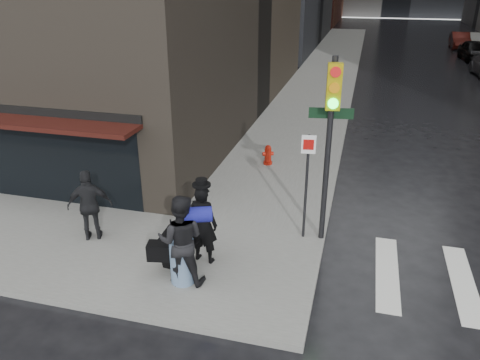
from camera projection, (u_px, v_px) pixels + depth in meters
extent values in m
plane|color=black|center=(227.00, 274.00, 10.57)|extent=(140.00, 140.00, 0.00)
cube|color=slate|center=(331.00, 65.00, 34.41)|extent=(4.00, 50.00, 0.15)
cube|color=silver|center=(387.00, 272.00, 10.62)|extent=(0.50, 3.00, 0.01)
cube|color=silver|center=(463.00, 283.00, 10.24)|extent=(0.50, 3.00, 0.01)
cube|color=black|center=(14.00, 156.00, 13.47)|extent=(8.00, 0.12, 2.60)
cube|color=black|center=(2.00, 109.00, 12.83)|extent=(8.40, 0.08, 0.22)
imported|color=black|center=(203.00, 224.00, 10.43)|extent=(0.74, 0.53, 1.88)
cylinder|color=black|center=(202.00, 185.00, 10.04)|extent=(0.40, 0.40, 0.05)
cylinder|color=black|center=(201.00, 182.00, 10.02)|extent=(0.25, 0.25, 0.15)
cube|color=black|center=(189.00, 213.00, 10.39)|extent=(0.41, 0.17, 0.33)
cube|color=black|center=(172.00, 248.00, 10.46)|extent=(0.40, 0.76, 0.95)
cylinder|color=black|center=(171.00, 228.00, 10.25)|extent=(0.04, 0.04, 0.44)
imported|color=black|center=(181.00, 240.00, 9.66)|extent=(1.12, 0.95, 2.03)
cube|color=black|center=(162.00, 251.00, 10.03)|extent=(0.66, 0.44, 0.38)
cylinder|color=navy|center=(197.00, 215.00, 9.54)|extent=(0.68, 0.52, 0.32)
imported|color=black|center=(90.00, 205.00, 11.34)|extent=(1.16, 0.85, 1.82)
cylinder|color=black|center=(328.00, 154.00, 10.84)|extent=(0.13, 0.13, 4.47)
cube|color=#AD9A0B|center=(334.00, 87.00, 9.96)|extent=(0.34, 0.24, 1.01)
cylinder|color=red|center=(336.00, 72.00, 9.72)|extent=(0.23, 0.09, 0.22)
cylinder|color=orange|center=(334.00, 88.00, 9.86)|extent=(0.23, 0.09, 0.22)
cylinder|color=#19E533|center=(333.00, 104.00, 9.99)|extent=(0.23, 0.09, 0.22)
cylinder|color=black|center=(306.00, 188.00, 11.24)|extent=(0.07, 0.07, 2.68)
cube|color=white|center=(309.00, 144.00, 10.77)|extent=(0.33, 0.07, 0.45)
cube|color=black|center=(331.00, 113.00, 10.52)|extent=(1.00, 0.17, 0.25)
cylinder|color=#AA170A|center=(268.00, 163.00, 16.26)|extent=(0.30, 0.30, 0.09)
cylinder|color=#AA170A|center=(268.00, 156.00, 16.16)|extent=(0.23, 0.23, 0.57)
sphere|color=#AA170A|center=(268.00, 148.00, 16.04)|extent=(0.21, 0.21, 0.21)
cylinder|color=#AA170A|center=(268.00, 154.00, 16.12)|extent=(0.40, 0.27, 0.13)
imported|color=black|center=(474.00, 50.00, 36.52)|extent=(2.04, 4.49, 1.49)
imported|color=#40110C|center=(460.00, 40.00, 42.55)|extent=(1.63, 4.32, 1.41)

